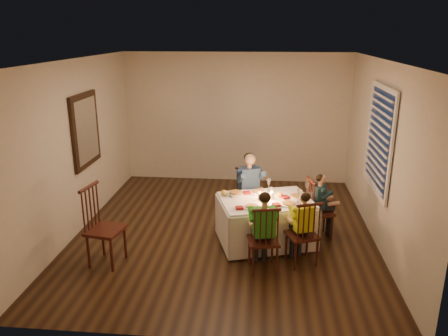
# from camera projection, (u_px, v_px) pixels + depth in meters

# --- Properties ---
(ground) EXTENTS (5.00, 5.00, 0.00)m
(ground) POSITION_uv_depth(u_px,v_px,m) (225.00, 232.00, 6.79)
(ground) COLOR black
(ground) RESTS_ON ground
(wall_left) EXTENTS (0.02, 5.00, 2.60)m
(wall_left) POSITION_uv_depth(u_px,v_px,m) (77.00, 147.00, 6.61)
(wall_left) COLOR beige
(wall_left) RESTS_ON ground
(wall_right) EXTENTS (0.02, 5.00, 2.60)m
(wall_right) POSITION_uv_depth(u_px,v_px,m) (382.00, 155.00, 6.20)
(wall_right) COLOR beige
(wall_right) RESTS_ON ground
(wall_back) EXTENTS (4.50, 0.02, 2.60)m
(wall_back) POSITION_uv_depth(u_px,v_px,m) (236.00, 118.00, 8.78)
(wall_back) COLOR beige
(wall_back) RESTS_ON ground
(ceiling) EXTENTS (5.00, 5.00, 0.00)m
(ceiling) POSITION_uv_depth(u_px,v_px,m) (225.00, 60.00, 6.01)
(ceiling) COLOR white
(ceiling) RESTS_ON wall_back
(dining_table) EXTENTS (1.53, 1.29, 0.65)m
(dining_table) POSITION_uv_depth(u_px,v_px,m) (266.00, 212.00, 6.30)
(dining_table) COLOR white
(dining_table) RESTS_ON ground
(chair_adult) EXTENTS (0.50, 0.49, 0.93)m
(chair_adult) POSITION_uv_depth(u_px,v_px,m) (249.00, 223.00, 7.09)
(chair_adult) COLOR #34110E
(chair_adult) RESTS_ON ground
(chair_near_left) EXTENTS (0.44, 0.43, 0.93)m
(chair_near_left) POSITION_uv_depth(u_px,v_px,m) (262.00, 269.00, 5.73)
(chair_near_left) COLOR #34110E
(chair_near_left) RESTS_ON ground
(chair_near_right) EXTENTS (0.49, 0.48, 0.93)m
(chair_near_right) POSITION_uv_depth(u_px,v_px,m) (301.00, 263.00, 5.88)
(chair_near_right) COLOR #34110E
(chair_near_right) RESTS_ON ground
(chair_end) EXTENTS (0.45, 0.46, 0.93)m
(chair_end) POSITION_uv_depth(u_px,v_px,m) (318.00, 236.00, 6.64)
(chair_end) COLOR #34110E
(chair_end) RESTS_ON ground
(chair_extra) EXTENTS (0.50, 0.52, 1.09)m
(chair_extra) POSITION_uv_depth(u_px,v_px,m) (108.00, 263.00, 5.89)
(chair_extra) COLOR #34110E
(chair_extra) RESTS_ON ground
(adult) EXTENTS (0.54, 0.52, 1.18)m
(adult) POSITION_uv_depth(u_px,v_px,m) (249.00, 223.00, 7.09)
(adult) COLOR navy
(adult) RESTS_ON ground
(child_green) EXTENTS (0.42, 0.40, 1.09)m
(child_green) POSITION_uv_depth(u_px,v_px,m) (262.00, 269.00, 5.73)
(child_green) COLOR green
(child_green) RESTS_ON ground
(child_yellow) EXTENTS (0.41, 0.39, 1.02)m
(child_yellow) POSITION_uv_depth(u_px,v_px,m) (301.00, 263.00, 5.88)
(child_yellow) COLOR yellow
(child_yellow) RESTS_ON ground
(child_teal) EXTENTS (0.36, 0.37, 0.99)m
(child_teal) POSITION_uv_depth(u_px,v_px,m) (318.00, 236.00, 6.64)
(child_teal) COLOR #18333E
(child_teal) RESTS_ON ground
(setting_adult) EXTENTS (0.33, 0.33, 0.02)m
(setting_adult) POSITION_uv_depth(u_px,v_px,m) (259.00, 192.00, 6.50)
(setting_adult) COLOR white
(setting_adult) RESTS_ON dining_table
(setting_green) EXTENTS (0.33, 0.33, 0.02)m
(setting_green) POSITION_uv_depth(u_px,v_px,m) (252.00, 207.00, 5.95)
(setting_green) COLOR white
(setting_green) RESTS_ON dining_table
(setting_yellow) EXTENTS (0.33, 0.33, 0.02)m
(setting_yellow) POSITION_uv_depth(u_px,v_px,m) (289.00, 204.00, 6.05)
(setting_yellow) COLOR white
(setting_yellow) RESTS_ON dining_table
(setting_teal) EXTENTS (0.33, 0.33, 0.02)m
(setting_teal) POSITION_uv_depth(u_px,v_px,m) (297.00, 197.00, 6.32)
(setting_teal) COLOR white
(setting_teal) RESTS_ON dining_table
(candle_left) EXTENTS (0.06, 0.06, 0.10)m
(candle_left) POSITION_uv_depth(u_px,v_px,m) (260.00, 197.00, 6.21)
(candle_left) COLOR white
(candle_left) RESTS_ON dining_table
(candle_right) EXTENTS (0.06, 0.06, 0.10)m
(candle_right) POSITION_uv_depth(u_px,v_px,m) (272.00, 196.00, 6.24)
(candle_right) COLOR white
(candle_right) RESTS_ON dining_table
(squash) EXTENTS (0.09, 0.09, 0.09)m
(squash) POSITION_uv_depth(u_px,v_px,m) (224.00, 193.00, 6.37)
(squash) COLOR gold
(squash) RESTS_ON dining_table
(orange_fruit) EXTENTS (0.08, 0.08, 0.08)m
(orange_fruit) POSITION_uv_depth(u_px,v_px,m) (280.00, 195.00, 6.32)
(orange_fruit) COLOR orange
(orange_fruit) RESTS_ON dining_table
(serving_bowl) EXTENTS (0.27, 0.27, 0.05)m
(serving_bowl) POSITION_uv_depth(u_px,v_px,m) (236.00, 194.00, 6.37)
(serving_bowl) COLOR white
(serving_bowl) RESTS_ON dining_table
(wall_mirror) EXTENTS (0.06, 0.95, 1.15)m
(wall_mirror) POSITION_uv_depth(u_px,v_px,m) (86.00, 130.00, 6.83)
(wall_mirror) COLOR black
(wall_mirror) RESTS_ON wall_left
(window_blinds) EXTENTS (0.07, 1.34, 1.54)m
(window_blinds) POSITION_uv_depth(u_px,v_px,m) (379.00, 140.00, 6.24)
(window_blinds) COLOR #0D1834
(window_blinds) RESTS_ON wall_right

